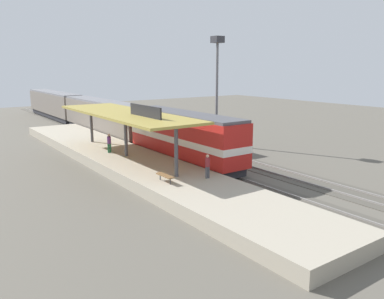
{
  "coord_description": "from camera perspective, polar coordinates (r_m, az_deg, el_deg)",
  "views": [
    {
      "loc": [
        -19.22,
        -30.56,
        8.56
      ],
      "look_at": [
        -1.38,
        -5.37,
        2.0
      ],
      "focal_mm": 36.65,
      "sensor_mm": 36.0,
      "label": 1
    }
  ],
  "objects": [
    {
      "name": "ground_plane",
      "position": [
        38.18,
        -0.52,
        -0.96
      ],
      "size": [
        120.0,
        120.0,
        0.0
      ],
      "primitive_type": "plane",
      "color": "#5B564C"
    },
    {
      "name": "passenger_carriage_rear",
      "position": [
        70.16,
        -19.39,
        6.22
      ],
      "size": [
        2.9,
        20.0,
        4.24
      ],
      "color": "#28282D",
      "rests_on": "track_near"
    },
    {
      "name": "platform",
      "position": [
        34.83,
        -9.48,
        -1.63
      ],
      "size": [
        6.0,
        44.0,
        0.9
      ],
      "primitive_type": "cube",
      "color": "#A89E89",
      "rests_on": "ground"
    },
    {
      "name": "light_mast",
      "position": [
        43.02,
        3.68,
        11.76
      ],
      "size": [
        1.1,
        1.1,
        11.7
      ],
      "color": "slate",
      "rests_on": "ground"
    },
    {
      "name": "locomotive",
      "position": [
        34.83,
        -1.19,
        1.83
      ],
      "size": [
        2.93,
        14.43,
        4.44
      ],
      "color": "#28282D",
      "rests_on": "track_near"
    },
    {
      "name": "track_far",
      "position": [
        39.67,
        2.56,
        -0.42
      ],
      "size": [
        3.2,
        110.0,
        0.16
      ],
      "color": "#4E4941",
      "rests_on": "ground"
    },
    {
      "name": "freight_car",
      "position": [
        43.94,
        -2.04,
        3.37
      ],
      "size": [
        2.8,
        12.0,
        3.54
      ],
      "color": "#28282D",
      "rests_on": "track_far"
    },
    {
      "name": "person_walking",
      "position": [
        27.24,
        2.27,
        -2.26
      ],
      "size": [
        0.34,
        0.34,
        1.71
      ],
      "color": "#4C4C51",
      "rests_on": "platform"
    },
    {
      "name": "platform_bench",
      "position": [
        26.5,
        -3.94,
        -3.83
      ],
      "size": [
        0.44,
        1.7,
        0.5
      ],
      "color": "#333338",
      "rests_on": "platform"
    },
    {
      "name": "track_near",
      "position": [
        37.09,
        -3.06,
        -1.31
      ],
      "size": [
        3.2,
        110.0,
        0.16
      ],
      "color": "#4E4941",
      "rests_on": "ground"
    },
    {
      "name": "person_waiting",
      "position": [
        36.13,
        -11.97,
        1.04
      ],
      "size": [
        0.34,
        0.34,
        1.71
      ],
      "color": "#23603D",
      "rests_on": "platform"
    },
    {
      "name": "station_canopy",
      "position": [
        34.03,
        -9.64,
        5.04
      ],
      "size": [
        5.2,
        18.0,
        4.7
      ],
      "color": "#47474C",
      "rests_on": "platform"
    },
    {
      "name": "passenger_carriage_front",
      "position": [
        50.6,
        -12.75,
        4.62
      ],
      "size": [
        2.9,
        20.0,
        4.24
      ],
      "color": "#28282D",
      "rests_on": "track_near"
    }
  ]
}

